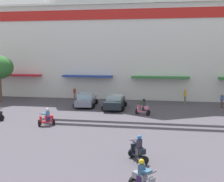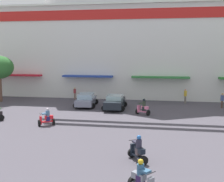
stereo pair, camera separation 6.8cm
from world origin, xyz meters
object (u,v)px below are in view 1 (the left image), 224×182
at_px(pedestrian_2, 75,93).
at_px(parked_car_1, 115,102).
at_px(pedestrian_1, 222,100).
at_px(scooter_rider_2, 138,150).
at_px(scooter_rider_9, 143,108).
at_px(scooter_rider_6, 143,179).
at_px(pedestrian_3, 185,95).
at_px(scooter_rider_7, 47,118).
at_px(parked_car_0, 86,100).

bearing_deg(pedestrian_2, parked_car_1, -41.34).
bearing_deg(pedestrian_1, scooter_rider_2, -113.69).
bearing_deg(scooter_rider_9, pedestrian_1, 30.72).
height_order(scooter_rider_6, pedestrian_3, pedestrian_3).
bearing_deg(scooter_rider_7, pedestrian_1, 33.49).
distance_m(scooter_rider_2, pedestrian_2, 22.09).
distance_m(parked_car_0, pedestrian_3, 11.54).
height_order(scooter_rider_9, pedestrian_2, scooter_rider_9).
bearing_deg(scooter_rider_6, parked_car_1, 103.11).
relative_size(pedestrian_1, pedestrian_3, 0.97).
relative_size(scooter_rider_2, scooter_rider_6, 1.04).
distance_m(scooter_rider_2, pedestrian_1, 18.57).
xyz_separation_m(parked_car_0, pedestrian_3, (10.89, 3.82, 0.23)).
height_order(parked_car_1, scooter_rider_2, scooter_rider_2).
bearing_deg(scooter_rider_9, pedestrian_3, 58.34).
bearing_deg(pedestrian_1, pedestrian_2, 170.64).
xyz_separation_m(parked_car_0, parked_car_1, (3.37, -0.95, 0.03)).
height_order(scooter_rider_7, pedestrian_3, pedestrian_3).
bearing_deg(scooter_rider_7, scooter_rider_9, 36.28).
bearing_deg(parked_car_1, pedestrian_1, 12.32).
bearing_deg(pedestrian_2, scooter_rider_6, -66.42).
distance_m(scooter_rider_9, pedestrian_3, 8.37).
height_order(parked_car_0, scooter_rider_6, scooter_rider_6).
height_order(scooter_rider_7, pedestrian_1, pedestrian_1).
height_order(parked_car_0, parked_car_1, parked_car_1).
distance_m(scooter_rider_6, scooter_rider_7, 13.40).
height_order(pedestrian_1, pedestrian_3, pedestrian_3).
bearing_deg(parked_car_1, scooter_rider_9, -36.82).
xyz_separation_m(parked_car_1, pedestrian_1, (11.18, 2.44, 0.18)).
relative_size(parked_car_1, scooter_rider_9, 2.73).
height_order(scooter_rider_2, pedestrian_1, pedestrian_1).
distance_m(scooter_rider_6, scooter_rider_9, 15.83).
bearing_deg(parked_car_0, pedestrian_1, 5.85).
relative_size(parked_car_0, scooter_rider_7, 3.03).
height_order(scooter_rider_9, pedestrian_1, pedestrian_1).
height_order(scooter_rider_9, pedestrian_3, pedestrian_3).
relative_size(parked_car_0, pedestrian_2, 2.87).
relative_size(scooter_rider_6, scooter_rider_7, 1.01).
bearing_deg(scooter_rider_2, parked_car_1, 104.34).
height_order(parked_car_0, scooter_rider_7, scooter_rider_7).
relative_size(scooter_rider_2, scooter_rider_9, 0.97).
bearing_deg(scooter_rider_2, scooter_rider_6, -82.04).
height_order(scooter_rider_6, pedestrian_2, pedestrian_2).
bearing_deg(scooter_rider_9, scooter_rider_7, -143.72).
distance_m(parked_car_1, scooter_rider_9, 3.91).
bearing_deg(scooter_rider_9, parked_car_1, 143.18).
distance_m(parked_car_0, scooter_rider_6, 20.54).
distance_m(scooter_rider_7, pedestrian_3, 17.32).
height_order(pedestrian_1, pedestrian_2, pedestrian_1).
xyz_separation_m(parked_car_0, scooter_rider_2, (7.09, -15.51, -0.10)).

